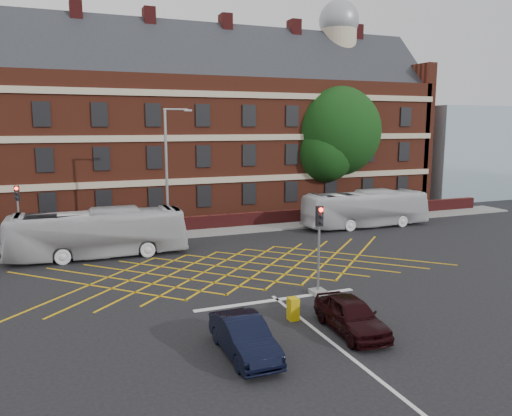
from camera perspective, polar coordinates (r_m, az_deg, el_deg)
name	(u,v)px	position (r m, az deg, el deg)	size (l,w,h in m)	color
ground	(250,279)	(26.63, -0.64, -8.07)	(120.00, 120.00, 0.00)	black
victorian_building	(166,127)	(46.66, -10.21, 9.08)	(51.00, 12.17, 20.40)	maroon
boundary_wall	(190,224)	(38.55, -7.58, -1.80)	(56.00, 0.50, 1.10)	#4E1414
far_pavement	(193,233)	(37.70, -7.19, -2.81)	(60.00, 3.00, 0.12)	slate
glass_block	(461,152)	(62.16, 22.42, 5.96)	(14.00, 10.00, 10.00)	#99B2BF
box_junction_hatching	(238,268)	(28.42, -2.10, -6.92)	(11.50, 0.12, 0.02)	#CC990C
stop_line	(277,300)	(23.56, 2.45, -10.42)	(8.00, 0.30, 0.02)	silver
centre_line	(354,360)	(18.29, 11.14, -16.69)	(0.15, 14.00, 0.02)	silver
bus_left	(98,233)	(32.02, -17.61, -2.77)	(2.50, 10.67, 2.97)	silver
bus_right	(365,209)	(40.54, 12.40, -0.09)	(2.44, 10.41, 2.90)	silver
car_navy	(244,337)	(18.08, -1.36, -14.52)	(1.42, 4.07, 1.34)	black
car_maroon	(351,315)	(20.24, 10.83, -11.92)	(1.64, 4.08, 1.39)	black
deciduous_tree	(335,137)	(47.33, 9.01, 7.96)	(8.43, 8.40, 11.67)	black
traffic_light_near	(319,258)	(24.01, 7.17, -5.71)	(0.70, 0.70, 4.27)	slate
traffic_light_far	(19,225)	(34.98, -25.42, -1.77)	(0.70, 0.70, 4.27)	slate
street_lamp	(168,201)	(33.19, -9.98, 0.85)	(2.25, 1.00, 9.08)	slate
utility_cabinet	(293,309)	(21.18, 4.27, -11.42)	(0.40, 0.45, 0.95)	#C39E0B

